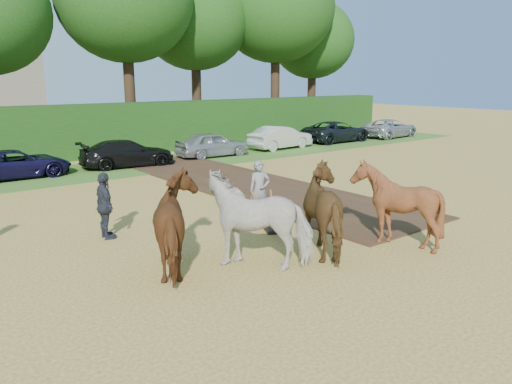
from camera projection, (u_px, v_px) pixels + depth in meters
name	position (u px, v px, depth m)	size (l,w,h in m)	color
ground	(346.00, 229.00, 15.00)	(120.00, 120.00, 0.00)	gold
earth_strip	(246.00, 184.00, 21.25)	(4.50, 17.00, 0.05)	#472D1C
grass_verge	(141.00, 166.00, 25.71)	(50.00, 5.00, 0.03)	#38601E
hedgerow	(105.00, 130.00, 28.82)	(46.00, 1.60, 3.00)	#14380F
spectator_far	(105.00, 206.00, 13.96)	(1.12, 0.46, 1.90)	#22252E
plough_team	(295.00, 213.00, 12.58)	(7.86, 5.96, 2.27)	#5D2C17
parked_cars	(213.00, 145.00, 28.57)	(41.29, 3.22, 1.48)	silver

